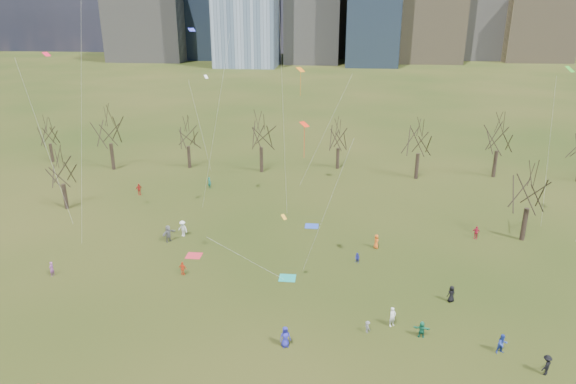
# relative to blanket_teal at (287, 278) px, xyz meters

# --- Properties ---
(ground) EXTENTS (500.00, 500.00, 0.00)m
(ground) POSITION_rel_blanket_teal_xyz_m (-0.46, -6.75, -0.01)
(ground) COLOR black
(ground) RESTS_ON ground
(bare_tree_row) EXTENTS (113.04, 29.80, 9.50)m
(bare_tree_row) POSITION_rel_blanket_teal_xyz_m (-0.54, 30.47, 6.10)
(bare_tree_row) COLOR black
(bare_tree_row) RESTS_ON ground
(blanket_teal) EXTENTS (1.60, 1.50, 0.03)m
(blanket_teal) POSITION_rel_blanket_teal_xyz_m (0.00, 0.00, 0.00)
(blanket_teal) COLOR teal
(blanket_teal) RESTS_ON ground
(blanket_navy) EXTENTS (1.60, 1.50, 0.03)m
(blanket_navy) POSITION_rel_blanket_teal_xyz_m (1.68, 12.68, 0.00)
(blanket_navy) COLOR #2747BA
(blanket_navy) RESTS_ON ground
(blanket_crimson) EXTENTS (1.60, 1.50, 0.03)m
(blanket_crimson) POSITION_rel_blanket_teal_xyz_m (-10.33, 3.72, 0.00)
(blanket_crimson) COLOR red
(blanket_crimson) RESTS_ON ground
(person_0) EXTENTS (0.99, 0.83, 1.74)m
(person_0) POSITION_rel_blanket_teal_xyz_m (0.89, -10.57, 0.86)
(person_0) COLOR #2526A1
(person_0) RESTS_ON ground
(person_1) EXTENTS (0.74, 0.71, 1.71)m
(person_1) POSITION_rel_blanket_teal_xyz_m (9.40, -6.97, 0.84)
(person_1) COLOR white
(person_1) RESTS_ON ground
(person_3) EXTENTS (0.69, 0.78, 1.05)m
(person_3) POSITION_rel_blanket_teal_xyz_m (7.33, -8.11, 0.51)
(person_3) COLOR slate
(person_3) RESTS_ON ground
(person_4) EXTENTS (0.89, 0.50, 1.43)m
(person_4) POSITION_rel_blanket_teal_xyz_m (-10.26, -0.40, 0.70)
(person_4) COLOR red
(person_4) RESTS_ON ground
(person_5) EXTENTS (1.36, 0.57, 1.42)m
(person_5) POSITION_rel_blanket_teal_xyz_m (11.58, -8.31, 0.69)
(person_5) COLOR #1A7856
(person_5) RESTS_ON ground
(person_6) EXTENTS (0.90, 0.77, 1.56)m
(person_6) POSITION_rel_blanket_teal_xyz_m (14.96, -2.73, 0.77)
(person_6) COLOR black
(person_6) RESTS_ON ground
(person_7) EXTENTS (0.44, 0.60, 1.50)m
(person_7) POSITION_rel_blanket_teal_xyz_m (-22.99, -1.78, 0.73)
(person_7) COLOR #9C4E9D
(person_7) RESTS_ON ground
(person_8) EXTENTS (0.69, 0.68, 1.13)m
(person_8) POSITION_rel_blanket_teal_xyz_m (6.84, 3.79, 0.55)
(person_8) COLOR #252CA3
(person_8) RESTS_ON ground
(person_9) EXTENTS (1.40, 1.16, 1.89)m
(person_9) POSITION_rel_blanket_teal_xyz_m (-12.90, 8.46, 0.93)
(person_9) COLOR white
(person_9) RESTS_ON ground
(person_10) EXTENTS (0.94, 0.52, 1.52)m
(person_10) POSITION_rel_blanket_teal_xyz_m (20.39, 11.05, 0.74)
(person_10) COLOR red
(person_10) RESTS_ON ground
(person_11) EXTENTS (1.42, 1.84, 1.94)m
(person_11) POSITION_rel_blanket_teal_xyz_m (-14.07, 6.88, 0.96)
(person_11) COLOR slate
(person_11) RESTS_ON ground
(person_12) EXTENTS (0.68, 0.88, 1.61)m
(person_12) POSITION_rel_blanket_teal_xyz_m (8.97, 7.46, 0.79)
(person_12) COLOR orange
(person_12) RESTS_ON ground
(person_13) EXTENTS (0.72, 0.66, 1.64)m
(person_13) POSITION_rel_blanket_teal_xyz_m (-13.84, 24.93, 0.81)
(person_13) COLOR #166557
(person_13) RESTS_ON ground
(person_14) EXTENTS (0.93, 0.81, 1.64)m
(person_14) POSITION_rel_blanket_teal_xyz_m (17.37, -9.74, 0.80)
(person_14) COLOR #263FA5
(person_14) RESTS_ON ground
(person_15) EXTENTS (1.17, 1.15, 1.61)m
(person_15) POSITION_rel_blanket_teal_xyz_m (19.81, -11.93, 0.79)
(person_15) COLOR black
(person_15) RESTS_ON ground
(person_16) EXTENTS (1.01, 0.95, 1.67)m
(person_16) POSITION_rel_blanket_teal_xyz_m (-22.90, 21.09, 0.82)
(person_16) COLOR #B21E19
(person_16) RESTS_ON ground
(kites_airborne) EXTENTS (61.34, 36.52, 32.16)m
(kites_airborne) POSITION_rel_blanket_teal_xyz_m (1.54, 8.53, 14.65)
(kites_airborne) COLOR red
(kites_airborne) RESTS_ON ground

